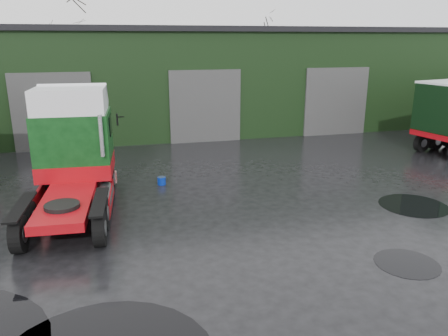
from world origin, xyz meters
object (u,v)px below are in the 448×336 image
(wash_bucket, at_px, (162,181))
(warehouse, at_px, (187,77))
(tree_back_a, at_px, (72,50))
(hero_tractor, at_px, (67,157))
(tree_back_b, at_px, (254,60))

(wash_bucket, bearing_deg, warehouse, 75.83)
(wash_bucket, height_order, tree_back_a, tree_back_a)
(warehouse, height_order, hero_tractor, warehouse)
(hero_tractor, bearing_deg, warehouse, 71.16)
(hero_tractor, xyz_separation_m, tree_back_a, (-1.50, 25.73, 2.71))
(tree_back_b, bearing_deg, warehouse, -128.66)
(tree_back_a, bearing_deg, tree_back_b, 0.00)
(hero_tractor, bearing_deg, tree_back_b, 64.21)
(warehouse, distance_m, wash_bucket, 13.84)
(wash_bucket, xyz_separation_m, tree_back_a, (-4.69, 23.10, 4.60))
(tree_back_a, height_order, tree_back_b, tree_back_a)
(wash_bucket, distance_m, tree_back_b, 25.97)
(tree_back_a, distance_m, tree_back_b, 16.03)
(hero_tractor, bearing_deg, tree_back_a, 96.95)
(warehouse, relative_size, wash_bucket, 98.38)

